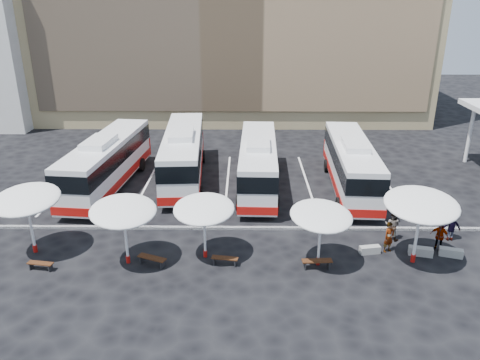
{
  "coord_description": "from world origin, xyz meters",
  "views": [
    {
      "loc": [
        1.27,
        -24.64,
        13.14
      ],
      "look_at": [
        1.0,
        3.0,
        2.2
      ],
      "focal_mm": 35.0,
      "sensor_mm": 36.0,
      "label": 1
    }
  ],
  "objects_px": {
    "sunshade_1": "(123,211)",
    "passenger_3": "(451,226)",
    "bus_1": "(183,153)",
    "sunshade_3": "(321,216)",
    "conc_bench_1": "(421,251)",
    "passenger_0": "(389,237)",
    "wood_bench_0": "(40,264)",
    "passenger_1": "(393,226)",
    "wood_bench_2": "(225,259)",
    "passenger_2": "(439,236)",
    "wood_bench_3": "(317,262)",
    "wood_bench_1": "(152,259)",
    "bus_2": "(258,162)",
    "sunshade_0": "(26,200)",
    "bus_3": "(351,163)",
    "conc_bench_2": "(451,253)",
    "conc_bench_0": "(370,250)",
    "sunshade_2": "(204,209)",
    "sunshade_4": "(421,205)",
    "bus_0": "(107,161)"
  },
  "relations": [
    {
      "from": "bus_0",
      "to": "sunshade_4",
      "type": "relative_size",
      "value": 3.05
    },
    {
      "from": "bus_1",
      "to": "sunshade_3",
      "type": "distance_m",
      "value": 14.94
    },
    {
      "from": "bus_2",
      "to": "wood_bench_2",
      "type": "height_order",
      "value": "bus_2"
    },
    {
      "from": "wood_bench_3",
      "to": "wood_bench_1",
      "type": "bearing_deg",
      "value": 178.52
    },
    {
      "from": "sunshade_2",
      "to": "passenger_2",
      "type": "relative_size",
      "value": 2.0
    },
    {
      "from": "bus_2",
      "to": "sunshade_1",
      "type": "distance_m",
      "value": 12.76
    },
    {
      "from": "wood_bench_2",
      "to": "bus_2",
      "type": "bearing_deg",
      "value": 79.47
    },
    {
      "from": "bus_2",
      "to": "sunshade_0",
      "type": "xyz_separation_m",
      "value": [
        -12.47,
        -9.5,
        1.2
      ]
    },
    {
      "from": "sunshade_3",
      "to": "wood_bench_2",
      "type": "height_order",
      "value": "sunshade_3"
    },
    {
      "from": "bus_2",
      "to": "wood_bench_0",
      "type": "xyz_separation_m",
      "value": [
        -11.43,
        -11.29,
        -1.63
      ]
    },
    {
      "from": "sunshade_3",
      "to": "wood_bench_1",
      "type": "xyz_separation_m",
      "value": [
        -8.67,
        -0.16,
        -2.45
      ]
    },
    {
      "from": "sunshade_0",
      "to": "sunshade_3",
      "type": "height_order",
      "value": "sunshade_0"
    },
    {
      "from": "bus_2",
      "to": "passenger_2",
      "type": "xyz_separation_m",
      "value": [
        9.73,
        -9.06,
        -1.09
      ]
    },
    {
      "from": "sunshade_1",
      "to": "passenger_3",
      "type": "bearing_deg",
      "value": 8.39
    },
    {
      "from": "wood_bench_1",
      "to": "bus_3",
      "type": "bearing_deg",
      "value": 40.26
    },
    {
      "from": "wood_bench_2",
      "to": "passenger_2",
      "type": "distance_m",
      "value": 11.85
    },
    {
      "from": "wood_bench_2",
      "to": "bus_1",
      "type": "bearing_deg",
      "value": 106.27
    },
    {
      "from": "sunshade_1",
      "to": "wood_bench_3",
      "type": "distance_m",
      "value": 10.23
    },
    {
      "from": "sunshade_1",
      "to": "wood_bench_3",
      "type": "height_order",
      "value": "sunshade_1"
    },
    {
      "from": "bus_3",
      "to": "conc_bench_2",
      "type": "distance_m",
      "value": 10.26
    },
    {
      "from": "bus_0",
      "to": "sunshade_0",
      "type": "height_order",
      "value": "bus_0"
    },
    {
      "from": "wood_bench_0",
      "to": "conc_bench_0",
      "type": "relative_size",
      "value": 1.22
    },
    {
      "from": "wood_bench_1",
      "to": "conc_bench_1",
      "type": "xyz_separation_m",
      "value": [
        14.36,
        1.14,
        -0.13
      ]
    },
    {
      "from": "passenger_0",
      "to": "passenger_1",
      "type": "distance_m",
      "value": 1.48
    },
    {
      "from": "bus_1",
      "to": "passenger_3",
      "type": "distance_m",
      "value": 19.05
    },
    {
      "from": "wood_bench_1",
      "to": "wood_bench_3",
      "type": "height_order",
      "value": "same"
    },
    {
      "from": "sunshade_4",
      "to": "wood_bench_3",
      "type": "relative_size",
      "value": 2.63
    },
    {
      "from": "wood_bench_1",
      "to": "passenger_0",
      "type": "xyz_separation_m",
      "value": [
        12.69,
        1.56,
        0.51
      ]
    },
    {
      "from": "sunshade_1",
      "to": "sunshade_3",
      "type": "distance_m",
      "value": 9.99
    },
    {
      "from": "conc_bench_0",
      "to": "conc_bench_2",
      "type": "distance_m",
      "value": 4.31
    },
    {
      "from": "bus_0",
      "to": "sunshade_4",
      "type": "height_order",
      "value": "bus_0"
    },
    {
      "from": "passenger_1",
      "to": "sunshade_0",
      "type": "bearing_deg",
      "value": 37.4
    },
    {
      "from": "bus_3",
      "to": "passenger_1",
      "type": "height_order",
      "value": "bus_3"
    },
    {
      "from": "sunshade_0",
      "to": "passenger_2",
      "type": "xyz_separation_m",
      "value": [
        22.19,
        0.44,
        -2.29
      ]
    },
    {
      "from": "bus_1",
      "to": "wood_bench_0",
      "type": "relative_size",
      "value": 9.42
    },
    {
      "from": "bus_2",
      "to": "wood_bench_0",
      "type": "relative_size",
      "value": 8.81
    },
    {
      "from": "conc_bench_1",
      "to": "passenger_0",
      "type": "height_order",
      "value": "passenger_0"
    },
    {
      "from": "sunshade_1",
      "to": "conc_bench_0",
      "type": "distance_m",
      "value": 13.33
    },
    {
      "from": "bus_2",
      "to": "sunshade_3",
      "type": "bearing_deg",
      "value": -73.04
    },
    {
      "from": "passenger_1",
      "to": "bus_2",
      "type": "bearing_deg",
      "value": -13.58
    },
    {
      "from": "wood_bench_0",
      "to": "passenger_2",
      "type": "relative_size",
      "value": 0.8
    },
    {
      "from": "passenger_1",
      "to": "bus_1",
      "type": "bearing_deg",
      "value": -3.19
    },
    {
      "from": "bus_3",
      "to": "sunshade_0",
      "type": "height_order",
      "value": "bus_3"
    },
    {
      "from": "conc_bench_1",
      "to": "wood_bench_0",
      "type": "bearing_deg",
      "value": -175.33
    },
    {
      "from": "sunshade_3",
      "to": "wood_bench_2",
      "type": "xyz_separation_m",
      "value": [
        -4.88,
        -0.08,
        -2.49
      ]
    },
    {
      "from": "bus_2",
      "to": "sunshade_0",
      "type": "distance_m",
      "value": 15.72
    },
    {
      "from": "wood_bench_2",
      "to": "passenger_0",
      "type": "xyz_separation_m",
      "value": [
        8.9,
        1.48,
        0.55
      ]
    },
    {
      "from": "bus_1",
      "to": "conc_bench_0",
      "type": "height_order",
      "value": "bus_1"
    },
    {
      "from": "sunshade_1",
      "to": "wood_bench_0",
      "type": "relative_size",
      "value": 3.24
    },
    {
      "from": "conc_bench_0",
      "to": "passenger_2",
      "type": "xyz_separation_m",
      "value": [
        3.84,
        0.41,
        0.64
      ]
    }
  ]
}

